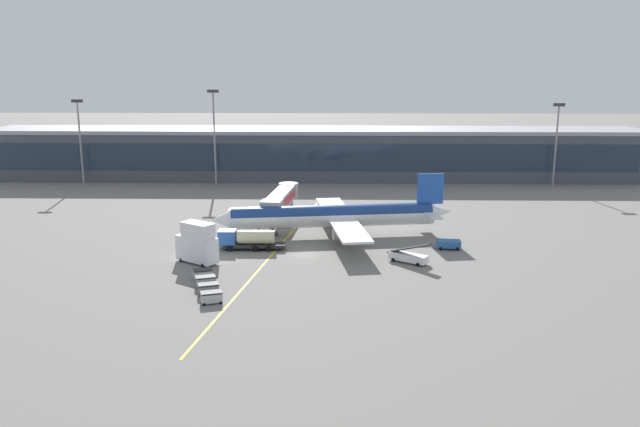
{
  "coord_description": "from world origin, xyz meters",
  "views": [
    {
      "loc": [
        4.5,
        -95.58,
        28.27
      ],
      "look_at": [
        2.14,
        9.7,
        4.5
      ],
      "focal_mm": 35.25,
      "sensor_mm": 36.0,
      "label": 1
    }
  ],
  "objects_px": {
    "baggage_cart_1": "(208,289)",
    "baggage_cart_2": "(206,281)",
    "belt_loader": "(408,256)",
    "pushback_tug": "(448,244)",
    "catering_lift": "(197,243)",
    "baggage_cart_0": "(212,297)",
    "baggage_cart_3": "(203,274)",
    "fuel_tanker": "(247,239)",
    "main_airliner": "(334,216)"
  },
  "relations": [
    {
      "from": "main_airliner",
      "to": "baggage_cart_1",
      "type": "distance_m",
      "value": 34.56
    },
    {
      "from": "pushback_tug",
      "to": "main_airliner",
      "type": "bearing_deg",
      "value": 157.16
    },
    {
      "from": "fuel_tanker",
      "to": "baggage_cart_0",
      "type": "bearing_deg",
      "value": -92.79
    },
    {
      "from": "main_airliner",
      "to": "catering_lift",
      "type": "distance_m",
      "value": 26.46
    },
    {
      "from": "fuel_tanker",
      "to": "main_airliner",
      "type": "bearing_deg",
      "value": 32.7
    },
    {
      "from": "main_airliner",
      "to": "baggage_cart_3",
      "type": "xyz_separation_m",
      "value": [
        -18.28,
        -24.25,
        -2.86
      ]
    },
    {
      "from": "baggage_cart_0",
      "to": "fuel_tanker",
      "type": "bearing_deg",
      "value": 87.21
    },
    {
      "from": "main_airliner",
      "to": "baggage_cart_2",
      "type": "distance_m",
      "value": 32.44
    },
    {
      "from": "baggage_cart_0",
      "to": "pushback_tug",
      "type": "bearing_deg",
      "value": 36.89
    },
    {
      "from": "belt_loader",
      "to": "pushback_tug",
      "type": "bearing_deg",
      "value": 46.79
    },
    {
      "from": "baggage_cart_3",
      "to": "pushback_tug",
      "type": "bearing_deg",
      "value": 23.91
    },
    {
      "from": "baggage_cart_1",
      "to": "pushback_tug",
      "type": "bearing_deg",
      "value": 32.71
    },
    {
      "from": "belt_loader",
      "to": "baggage_cart_1",
      "type": "distance_m",
      "value": 31.24
    },
    {
      "from": "baggage_cart_0",
      "to": "baggage_cart_1",
      "type": "bearing_deg",
      "value": 107.96
    },
    {
      "from": "baggage_cart_0",
      "to": "baggage_cart_3",
      "type": "distance_m",
      "value": 9.6
    },
    {
      "from": "fuel_tanker",
      "to": "baggage_cart_3",
      "type": "bearing_deg",
      "value": -105.28
    },
    {
      "from": "belt_loader",
      "to": "baggage_cart_0",
      "type": "bearing_deg",
      "value": -146.43
    },
    {
      "from": "catering_lift",
      "to": "main_airliner",
      "type": "bearing_deg",
      "value": 38.73
    },
    {
      "from": "fuel_tanker",
      "to": "belt_loader",
      "type": "height_order",
      "value": "belt_loader"
    },
    {
      "from": "pushback_tug",
      "to": "belt_loader",
      "type": "distance_m",
      "value": 10.77
    },
    {
      "from": "fuel_tanker",
      "to": "pushback_tug",
      "type": "xyz_separation_m",
      "value": [
        32.81,
        1.21,
        -0.9
      ]
    },
    {
      "from": "fuel_tanker",
      "to": "baggage_cart_0",
      "type": "distance_m",
      "value": 24.36
    },
    {
      "from": "fuel_tanker",
      "to": "baggage_cart_1",
      "type": "xyz_separation_m",
      "value": [
        -2.17,
        -21.27,
        -0.96
      ]
    },
    {
      "from": "main_airliner",
      "to": "pushback_tug",
      "type": "relative_size",
      "value": 10.76
    },
    {
      "from": "baggage_cart_1",
      "to": "baggage_cart_3",
      "type": "distance_m",
      "value": 6.4
    },
    {
      "from": "fuel_tanker",
      "to": "pushback_tug",
      "type": "distance_m",
      "value": 32.84
    },
    {
      "from": "pushback_tug",
      "to": "baggage_cart_1",
      "type": "height_order",
      "value": "baggage_cart_1"
    },
    {
      "from": "belt_loader",
      "to": "baggage_cart_1",
      "type": "xyz_separation_m",
      "value": [
        -27.61,
        -14.62,
        -0.21
      ]
    },
    {
      "from": "baggage_cart_0",
      "to": "baggage_cart_3",
      "type": "height_order",
      "value": "same"
    },
    {
      "from": "pushback_tug",
      "to": "baggage_cart_1",
      "type": "relative_size",
      "value": 1.33
    },
    {
      "from": "main_airliner",
      "to": "catering_lift",
      "type": "height_order",
      "value": "main_airliner"
    },
    {
      "from": "main_airliner",
      "to": "belt_loader",
      "type": "distance_m",
      "value": 19.54
    },
    {
      "from": "main_airliner",
      "to": "baggage_cart_2",
      "type": "relative_size",
      "value": 14.29
    },
    {
      "from": "baggage_cart_2",
      "to": "belt_loader",
      "type": "bearing_deg",
      "value": 22.04
    },
    {
      "from": "main_airliner",
      "to": "baggage_cart_3",
      "type": "height_order",
      "value": "main_airliner"
    },
    {
      "from": "baggage_cart_2",
      "to": "baggage_cart_3",
      "type": "height_order",
      "value": "same"
    },
    {
      "from": "baggage_cart_2",
      "to": "baggage_cart_3",
      "type": "bearing_deg",
      "value": 107.96
    },
    {
      "from": "catering_lift",
      "to": "baggage_cart_1",
      "type": "bearing_deg",
      "value": -72.58
    },
    {
      "from": "belt_loader",
      "to": "baggage_cart_0",
      "type": "distance_m",
      "value": 31.95
    },
    {
      "from": "pushback_tug",
      "to": "baggage_cart_3",
      "type": "bearing_deg",
      "value": -156.09
    },
    {
      "from": "baggage_cart_1",
      "to": "baggage_cart_2",
      "type": "relative_size",
      "value": 1.0
    },
    {
      "from": "main_airliner",
      "to": "baggage_cart_3",
      "type": "distance_m",
      "value": 30.5
    },
    {
      "from": "pushback_tug",
      "to": "catering_lift",
      "type": "height_order",
      "value": "catering_lift"
    },
    {
      "from": "pushback_tug",
      "to": "baggage_cart_0",
      "type": "xyz_separation_m",
      "value": [
        -34.0,
        -25.51,
        -0.07
      ]
    },
    {
      "from": "main_airliner",
      "to": "fuel_tanker",
      "type": "height_order",
      "value": "main_airliner"
    },
    {
      "from": "pushback_tug",
      "to": "baggage_cart_2",
      "type": "relative_size",
      "value": 1.33
    },
    {
      "from": "fuel_tanker",
      "to": "baggage_cart_0",
      "type": "xyz_separation_m",
      "value": [
        -1.19,
        -24.31,
        -0.96
      ]
    },
    {
      "from": "fuel_tanker",
      "to": "pushback_tug",
      "type": "bearing_deg",
      "value": 2.1
    },
    {
      "from": "baggage_cart_3",
      "to": "catering_lift",
      "type": "bearing_deg",
      "value": 106.99
    },
    {
      "from": "belt_loader",
      "to": "baggage_cart_1",
      "type": "height_order",
      "value": "belt_loader"
    }
  ]
}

